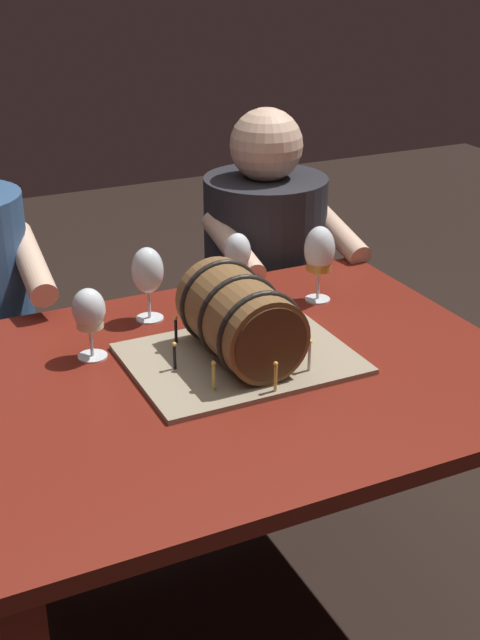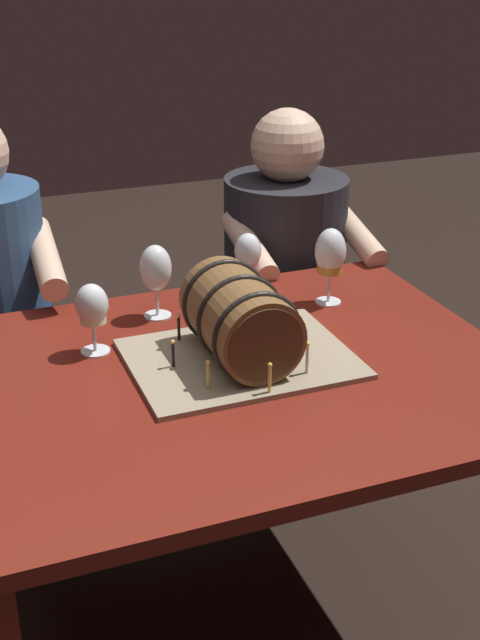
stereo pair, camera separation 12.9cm
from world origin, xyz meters
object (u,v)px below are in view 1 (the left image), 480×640
at_px(dining_table, 233,413).
at_px(barrel_cake, 240,324).
at_px(wine_glass_white, 89,313).
at_px(person_seated_right, 265,299).
at_px(wine_glass_empty, 148,272).
at_px(wine_glass_rose, 237,254).
at_px(wine_glass_amber, 319,253).

relative_size(dining_table, barrel_cake, 2.58).
bearing_deg(dining_table, barrel_cake, 43.24).
relative_size(wine_glass_white, person_seated_right, 0.14).
bearing_deg(dining_table, wine_glass_empty, 101.98).
bearing_deg(wine_glass_rose, wine_glass_empty, -178.31).
height_order(wine_glass_rose, wine_glass_white, wine_glass_rose).
bearing_deg(wine_glass_white, barrel_cake, -29.16).
distance_m(barrel_cake, person_seated_right, 0.84).
distance_m(dining_table, wine_glass_white, 0.39).
height_order(barrel_cake, person_seated_right, person_seated_right).
relative_size(barrel_cake, wine_glass_white, 2.93).
distance_m(dining_table, person_seated_right, 0.84).
height_order(barrel_cake, wine_glass_rose, barrel_cake).
distance_m(dining_table, wine_glass_rose, 0.44).
height_order(dining_table, person_seated_right, person_seated_right).
height_order(dining_table, wine_glass_amber, wine_glass_amber).
relative_size(dining_table, wine_glass_white, 7.57).
bearing_deg(wine_glass_white, wine_glass_rose, 18.64).
relative_size(barrel_cake, wine_glass_amber, 2.44).
distance_m(barrel_cake, wine_glass_amber, 0.40).
xyz_separation_m(barrel_cake, wine_glass_amber, (0.33, 0.22, 0.04)).
bearing_deg(wine_glass_white, person_seated_right, 36.47).
xyz_separation_m(wine_glass_empty, wine_glass_white, (-0.19, -0.14, -0.02)).
bearing_deg(wine_glass_empty, wine_glass_rose, 1.69).
relative_size(wine_glass_empty, wine_glass_white, 1.12).
relative_size(wine_glass_amber, person_seated_right, 0.17).
relative_size(wine_glass_amber, wine_glass_rose, 1.09).
xyz_separation_m(barrel_cake, wine_glass_rose, (0.14, 0.30, 0.04)).
xyz_separation_m(dining_table, wine_glass_rose, (0.17, 0.34, 0.23)).
bearing_deg(wine_glass_white, dining_table, -36.85).
bearing_deg(barrel_cake, wine_glass_amber, 34.01).
distance_m(wine_glass_rose, wine_glass_white, 0.45).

